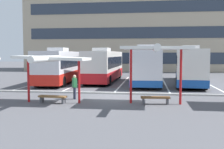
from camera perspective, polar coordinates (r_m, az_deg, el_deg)
ground_plane at (r=18.53m, az=-0.40°, el=-4.78°), size 160.00×160.00×0.00m
terminal_building at (r=50.37m, az=4.92°, el=10.31°), size 37.64×11.47×19.12m
coach_bus_0 at (r=28.79m, az=-10.35°, el=1.64°), size 3.37×12.21×3.54m
coach_bus_1 at (r=28.96m, az=-1.64°, el=1.73°), size 2.78×10.78×3.54m
coach_bus_2 at (r=26.74m, az=7.05°, el=1.84°), size 2.84×10.65×3.76m
coach_bus_3 at (r=28.01m, az=15.87°, el=1.73°), size 3.60×12.52×3.70m
lane_stripe_0 at (r=29.69m, az=-13.88°, el=-1.46°), size 0.16×14.00×0.01m
lane_stripe_1 at (r=28.41m, az=-6.04°, el=-1.61°), size 0.16×14.00×0.01m
lane_stripe_2 at (r=27.72m, az=2.36°, el=-1.74°), size 0.16×14.00×0.01m
lane_stripe_3 at (r=27.64m, az=11.00°, el=-1.83°), size 0.16×14.00×0.01m
lane_stripe_4 at (r=28.18m, az=19.49°, el=-1.88°), size 0.16×14.00×0.01m
waiting_shelter_1 at (r=16.42m, az=-12.53°, el=3.13°), size 4.17×4.34×2.84m
bench_1 at (r=16.67m, az=-12.33°, el=-4.73°), size 1.74×0.59×0.45m
waiting_shelter_2 at (r=15.82m, az=9.18°, el=5.19°), size 3.89×4.95×3.42m
bench_2 at (r=16.14m, az=9.05°, el=-4.98°), size 1.72×0.56×0.45m
platform_kerb at (r=20.01m, az=0.22°, el=-3.92°), size 44.00×0.24×0.12m
waiting_passenger_2 at (r=17.82m, az=-7.84°, el=-2.25°), size 0.42×0.51×1.58m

